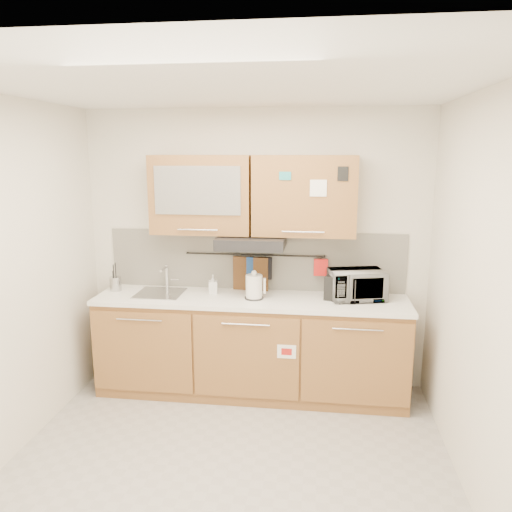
# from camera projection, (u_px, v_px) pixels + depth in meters

# --- Properties ---
(floor) EXTENTS (3.20, 3.20, 0.00)m
(floor) POSITION_uv_depth(u_px,v_px,m) (228.00, 470.00, 3.53)
(floor) COLOR #9E9993
(floor) RESTS_ON ground
(ceiling) EXTENTS (3.20, 3.20, 0.00)m
(ceiling) POSITION_uv_depth(u_px,v_px,m) (223.00, 85.00, 2.99)
(ceiling) COLOR white
(ceiling) RESTS_ON wall_back
(wall_back) EXTENTS (3.20, 0.00, 3.20)m
(wall_back) POSITION_uv_depth(u_px,v_px,m) (255.00, 250.00, 4.72)
(wall_back) COLOR silver
(wall_back) RESTS_ON ground
(wall_right) EXTENTS (0.00, 3.00, 3.00)m
(wall_right) POSITION_uv_depth(u_px,v_px,m) (482.00, 303.00, 3.06)
(wall_right) COLOR silver
(wall_right) RESTS_ON ground
(base_cabinet) EXTENTS (2.80, 0.64, 0.88)m
(base_cabinet) POSITION_uv_depth(u_px,v_px,m) (251.00, 351.00, 4.60)
(base_cabinet) COLOR olive
(base_cabinet) RESTS_ON floor
(countertop) EXTENTS (2.82, 0.62, 0.04)m
(countertop) POSITION_uv_depth(u_px,v_px,m) (251.00, 300.00, 4.50)
(countertop) COLOR white
(countertop) RESTS_ON base_cabinet
(backsplash) EXTENTS (2.80, 0.02, 0.56)m
(backsplash) POSITION_uv_depth(u_px,v_px,m) (255.00, 260.00, 4.72)
(backsplash) COLOR silver
(backsplash) RESTS_ON countertop
(upper_cabinets) EXTENTS (1.82, 0.37, 0.70)m
(upper_cabinets) POSITION_uv_depth(u_px,v_px,m) (252.00, 195.00, 4.44)
(upper_cabinets) COLOR olive
(upper_cabinets) RESTS_ON wall_back
(range_hood) EXTENTS (0.60, 0.46, 0.10)m
(range_hood) POSITION_uv_depth(u_px,v_px,m) (252.00, 242.00, 4.45)
(range_hood) COLOR black
(range_hood) RESTS_ON upper_cabinets
(sink) EXTENTS (0.42, 0.40, 0.26)m
(sink) POSITION_uv_depth(u_px,v_px,m) (160.00, 293.00, 4.62)
(sink) COLOR silver
(sink) RESTS_ON countertop
(utensil_rail) EXTENTS (1.30, 0.02, 0.02)m
(utensil_rail) POSITION_uv_depth(u_px,v_px,m) (255.00, 255.00, 4.68)
(utensil_rail) COLOR black
(utensil_rail) RESTS_ON backsplash
(utensil_crock) EXTENTS (0.14, 0.14, 0.27)m
(utensil_crock) POSITION_uv_depth(u_px,v_px,m) (116.00, 283.00, 4.71)
(utensil_crock) COLOR #AAABAF
(utensil_crock) RESTS_ON countertop
(kettle) EXTENTS (0.19, 0.17, 0.26)m
(kettle) POSITION_uv_depth(u_px,v_px,m) (254.00, 287.00, 4.44)
(kettle) COLOR silver
(kettle) RESTS_ON countertop
(toaster) EXTENTS (0.32, 0.25, 0.22)m
(toaster) POSITION_uv_depth(u_px,v_px,m) (342.00, 288.00, 4.40)
(toaster) COLOR black
(toaster) RESTS_ON countertop
(microwave) EXTENTS (0.54, 0.43, 0.26)m
(microwave) POSITION_uv_depth(u_px,v_px,m) (357.00, 285.00, 4.42)
(microwave) COLOR #999999
(microwave) RESTS_ON countertop
(soap_bottle) EXTENTS (0.09, 0.09, 0.17)m
(soap_bottle) POSITION_uv_depth(u_px,v_px,m) (213.00, 284.00, 4.61)
(soap_bottle) COLOR #999999
(soap_bottle) RESTS_ON countertop
(cutting_board) EXTENTS (0.34, 0.05, 0.42)m
(cutting_board) POSITION_uv_depth(u_px,v_px,m) (251.00, 279.00, 4.71)
(cutting_board) COLOR brown
(cutting_board) RESTS_ON utensil_rail
(oven_mitt) EXTENTS (0.12, 0.03, 0.20)m
(oven_mitt) POSITION_uv_depth(u_px,v_px,m) (253.00, 267.00, 4.69)
(oven_mitt) COLOR navy
(oven_mitt) RESTS_ON utensil_rail
(dark_pouch) EXTENTS (0.13, 0.04, 0.21)m
(dark_pouch) POSITION_uv_depth(u_px,v_px,m) (265.00, 268.00, 4.67)
(dark_pouch) COLOR black
(dark_pouch) RESTS_ON utensil_rail
(pot_holder) EXTENTS (0.13, 0.03, 0.16)m
(pot_holder) POSITION_uv_depth(u_px,v_px,m) (321.00, 267.00, 4.60)
(pot_holder) COLOR red
(pot_holder) RESTS_ON utensil_rail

